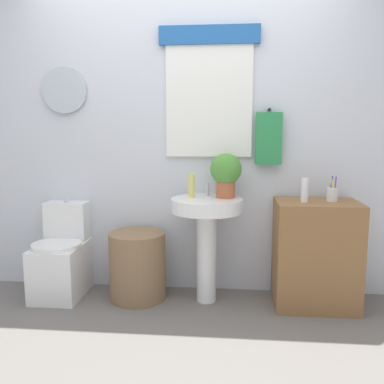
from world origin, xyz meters
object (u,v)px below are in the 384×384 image
Objects in this scene: soap_bottle at (191,185)px; pedestal_sink at (207,224)px; laundry_hamper at (137,266)px; wooden_cabinet at (315,254)px; potted_plant at (226,172)px; lotion_bottle at (305,190)px; toilet at (62,259)px; toothbrush_cup at (332,194)px.

pedestal_sink is at bearing -22.62° from soap_bottle.
wooden_cabinet is at bearing 0.00° from laundry_hamper.
wooden_cabinet is at bearing -3.05° from soap_bottle.
potted_plant is (-0.68, 0.06, 0.60)m from wooden_cabinet.
pedestal_sink is at bearing 176.78° from lotion_bottle.
pedestal_sink is 0.41m from potted_plant.
lotion_bottle is (0.57, -0.10, -0.11)m from potted_plant.
potted_plant reaches higher than laundry_hamper.
laundry_hamper is (0.62, -0.03, -0.02)m from toilet.
toilet is at bearing 178.49° from pedestal_sink.
potted_plant is (0.68, 0.06, 0.73)m from laundry_hamper.
wooden_cabinet is at bearing -0.89° from toilet.
wooden_cabinet is 1.06m from soap_bottle.
potted_plant is at bearing 1.29° from toilet.
toothbrush_cup reaches higher than pedestal_sink.
wooden_cabinet is (0.82, 0.00, -0.21)m from pedestal_sink.
laundry_hamper is at bearing 180.00° from wooden_cabinet.
wooden_cabinet is 0.46m from toothbrush_cup.
soap_bottle reaches higher than laundry_hamper.
pedestal_sink reaches higher than toilet.
toilet is at bearing -178.71° from potted_plant.
toilet is 0.62m from laundry_hamper.
lotion_bottle is at bearing -164.09° from toothbrush_cup.
soap_bottle is (1.04, 0.02, 0.61)m from toilet.
potted_plant is at bearing 2.20° from soap_bottle.
potted_plant is at bearing 170.08° from lotion_bottle.
lotion_bottle is (1.25, -0.04, 0.62)m from laundry_hamper.
pedestal_sink is 4.42× the size of soap_bottle.
laundry_hamper is at bearing 180.00° from pedestal_sink.
soap_bottle is (-0.94, 0.05, 0.50)m from wooden_cabinet.
toilet is 2.16m from toothbrush_cup.
laundry_hamper is 0.66× the size of wooden_cabinet.
laundry_hamper is 1.00m from potted_plant.
laundry_hamper is 1.36m from wooden_cabinet.
toilet is 4.12× the size of soap_bottle.
laundry_hamper is 2.86× the size of toothbrush_cup.
toothbrush_cup reaches higher than toilet.
lotion_bottle is at bearing -2.16° from toilet.
pedestal_sink is 0.84m from wooden_cabinet.
toilet is at bearing 177.84° from lotion_bottle.
lotion_bottle is 0.95× the size of toothbrush_cup.
soap_bottle is 1.03× the size of lotion_bottle.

